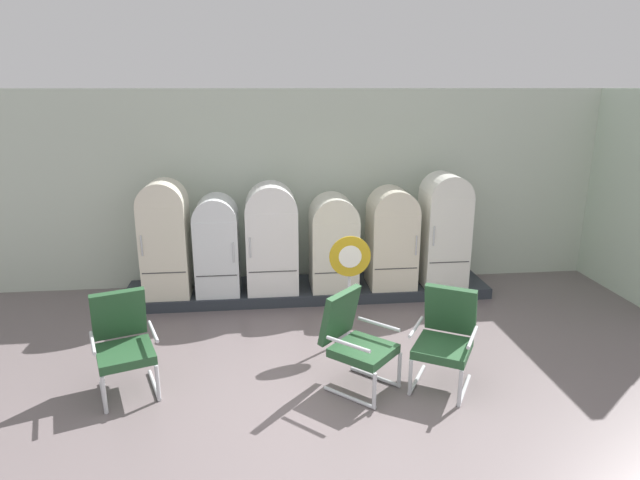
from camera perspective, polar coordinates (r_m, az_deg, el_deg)
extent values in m
cube|color=#6A5F60|center=(5.39, 1.69, -18.03)|extent=(12.00, 10.00, 0.05)
cube|color=silver|center=(8.25, -1.72, 5.47)|extent=(11.76, 0.12, 2.97)
cube|color=#47443F|center=(8.11, -1.79, 13.36)|extent=(11.76, 0.07, 0.06)
cube|color=silver|center=(8.85, 30.74, 3.94)|extent=(0.12, 2.20, 2.97)
cube|color=#2A2F37|center=(8.03, -1.27, -5.29)|extent=(5.31, 0.95, 0.15)
cube|color=silver|center=(7.75, -16.03, -0.99)|extent=(0.63, 0.59, 1.31)
cylinder|color=silver|center=(7.59, -16.41, 3.74)|extent=(0.63, 0.58, 0.63)
cube|color=#383838|center=(7.54, -16.26, -3.38)|extent=(0.58, 0.01, 0.01)
cylinder|color=silver|center=(7.46, -18.43, -0.59)|extent=(0.02, 0.02, 0.28)
cube|color=white|center=(7.71, -10.82, -1.58)|extent=(0.60, 0.63, 1.09)
cylinder|color=white|center=(7.56, -11.03, 2.36)|extent=(0.60, 0.62, 0.60)
cube|color=#383838|center=(7.47, -10.92, -3.76)|extent=(0.55, 0.01, 0.01)
cylinder|color=silver|center=(7.34, -9.18, -1.34)|extent=(0.02, 0.02, 0.28)
cube|color=white|center=(7.66, -5.13, -1.07)|extent=(0.72, 0.62, 1.19)
cylinder|color=white|center=(7.51, -5.24, 3.29)|extent=(0.72, 0.61, 0.72)
cube|color=#383838|center=(7.43, -5.03, -3.37)|extent=(0.66, 0.01, 0.01)
cylinder|color=silver|center=(7.31, -7.44, -0.82)|extent=(0.02, 0.02, 0.28)
cube|color=silver|center=(7.77, 1.42, -1.38)|extent=(0.66, 0.67, 1.03)
cylinder|color=silver|center=(7.63, 1.45, 2.33)|extent=(0.66, 0.66, 0.66)
cube|color=#383838|center=(7.51, 1.76, -3.50)|extent=(0.61, 0.01, 0.01)
cylinder|color=silver|center=(7.45, 3.86, -1.20)|extent=(0.02, 0.02, 0.28)
cube|color=beige|center=(7.90, 7.59, -0.89)|extent=(0.66, 0.64, 1.12)
cylinder|color=beige|center=(7.75, 7.74, 3.08)|extent=(0.66, 0.62, 0.66)
cube|color=#383838|center=(7.66, 8.10, -3.03)|extent=(0.61, 0.01, 0.01)
cylinder|color=silver|center=(7.62, 10.19, -0.58)|extent=(0.02, 0.02, 0.28)
cube|color=white|center=(8.08, 12.95, 0.00)|extent=(0.63, 0.63, 1.33)
cylinder|color=white|center=(7.93, 13.25, 4.63)|extent=(0.63, 0.62, 0.63)
cube|color=#383838|center=(7.87, 13.59, -2.32)|extent=(0.58, 0.01, 0.01)
cylinder|color=silver|center=(7.66, 12.01, 0.41)|extent=(0.02, 0.02, 0.28)
cylinder|color=silver|center=(5.97, -22.01, -15.17)|extent=(0.24, 0.58, 0.04)
cylinder|color=silver|center=(5.63, -21.96, -14.97)|extent=(0.05, 0.05, 0.37)
cylinder|color=silver|center=(6.00, -17.20, -14.50)|extent=(0.24, 0.58, 0.04)
cylinder|color=silver|center=(5.66, -16.87, -14.26)|extent=(0.05, 0.05, 0.37)
cube|color=#254D2C|center=(5.78, -19.98, -11.31)|extent=(0.69, 0.70, 0.09)
cube|color=#254D2C|center=(5.92, -20.61, -7.38)|extent=(0.56, 0.35, 0.54)
cylinder|color=silver|center=(5.69, -23.03, -10.02)|extent=(0.20, 0.48, 0.04)
cylinder|color=silver|center=(5.73, -17.32, -9.26)|extent=(0.20, 0.48, 0.04)
cylinder|color=silver|center=(5.93, 10.24, -14.39)|extent=(0.34, 0.54, 0.04)
cylinder|color=silver|center=(5.60, 9.58, -14.13)|extent=(0.05, 0.05, 0.37)
cylinder|color=silver|center=(5.85, 15.06, -15.15)|extent=(0.34, 0.54, 0.04)
cylinder|color=silver|center=(5.52, 14.67, -14.95)|extent=(0.05, 0.05, 0.37)
cube|color=#254D2C|center=(5.69, 12.89, -11.18)|extent=(0.74, 0.75, 0.09)
cube|color=#254D2C|center=(5.82, 13.69, -7.19)|extent=(0.55, 0.43, 0.54)
cylinder|color=silver|center=(5.66, 10.17, -9.07)|extent=(0.28, 0.45, 0.04)
cylinder|color=silver|center=(5.57, 15.90, -9.91)|extent=(0.28, 0.45, 0.04)
cylinder|color=silver|center=(5.56, 3.14, -16.38)|extent=(0.47, 0.44, 0.04)
cylinder|color=silver|center=(5.33, 5.80, -15.63)|extent=(0.06, 0.06, 0.37)
cylinder|color=silver|center=(5.91, 5.88, -14.28)|extent=(0.47, 0.44, 0.04)
cylinder|color=silver|center=(5.70, 8.44, -13.47)|extent=(0.06, 0.06, 0.37)
cube|color=#254D2C|center=(5.53, 4.66, -11.63)|extent=(0.77, 0.76, 0.09)
cube|color=#254D2C|center=(5.54, 2.12, -7.95)|extent=(0.49, 0.51, 0.54)
cylinder|color=silver|center=(5.23, 3.01, -11.01)|extent=(0.39, 0.37, 0.04)
cylinder|color=silver|center=(5.67, 6.26, -8.88)|extent=(0.39, 0.37, 0.04)
cylinder|color=#2D2D30|center=(6.69, 3.03, -10.43)|extent=(0.32, 0.32, 0.03)
cylinder|color=silver|center=(6.47, 3.10, -6.13)|extent=(0.04, 0.04, 1.05)
cylinder|color=#BB921A|center=(6.27, 3.21, -1.75)|extent=(0.49, 0.02, 0.49)
cylinder|color=white|center=(6.25, 3.23, -1.79)|extent=(0.27, 0.00, 0.27)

